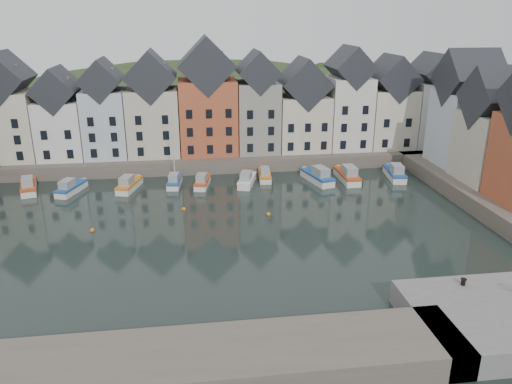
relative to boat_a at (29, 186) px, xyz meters
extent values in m
plane|color=black|center=(24.74, -17.79, -0.72)|extent=(260.00, 260.00, 0.00)
cube|color=brown|center=(24.74, 12.21, 0.28)|extent=(90.00, 16.00, 2.00)
cube|color=brown|center=(14.74, -39.79, 0.28)|extent=(50.00, 6.00, 2.00)
ellipsoid|color=#223319|center=(24.74, 38.21, -18.72)|extent=(153.60, 70.40, 64.00)
sphere|color=black|center=(10.80, 33.15, 7.98)|extent=(5.77, 5.77, 5.77)
sphere|color=black|center=(49.60, 42.96, 7.40)|extent=(5.27, 5.27, 5.27)
sphere|color=black|center=(56.56, 36.41, 7.16)|extent=(5.07, 5.07, 5.07)
sphere|color=black|center=(39.02, 37.41, 7.10)|extent=(5.01, 5.01, 5.01)
sphere|color=black|center=(-12.93, 38.82, 5.86)|extent=(3.94, 3.94, 3.94)
sphere|color=black|center=(53.07, 42.46, 7.33)|extent=(5.21, 5.21, 5.21)
sphere|color=black|center=(26.73, 40.86, 7.61)|extent=(5.45, 5.45, 5.45)
sphere|color=black|center=(62.54, 30.53, 6.49)|extent=(4.49, 4.49, 4.49)
cube|color=beige|center=(-4.43, 10.21, 6.32)|extent=(7.67, 8.00, 10.07)
cube|color=black|center=(-4.43, 10.21, 13.25)|extent=(7.67, 8.16, 7.67)
cube|color=silver|center=(2.84, 10.21, 5.59)|extent=(6.56, 8.00, 8.61)
cube|color=black|center=(2.84, 10.21, 11.52)|extent=(6.56, 8.16, 6.56)
cube|color=silver|center=(9.37, 10.21, 6.29)|extent=(6.20, 8.00, 10.02)
cube|color=black|center=(9.37, 10.21, 12.83)|extent=(6.20, 8.16, 6.20)
cube|color=#BFB5A2|center=(16.47, 10.21, 6.32)|extent=(7.70, 8.00, 10.08)
cube|color=black|center=(16.47, 10.21, 13.27)|extent=(7.70, 8.16, 7.70)
cube|color=#AC4F31|center=(24.81, 10.21, 6.92)|extent=(8.69, 8.00, 11.28)
cube|color=black|center=(24.81, 10.21, 14.71)|extent=(8.69, 8.16, 8.69)
cube|color=gray|center=(32.52, 10.21, 6.67)|extent=(6.43, 8.00, 10.78)
cube|color=black|center=(32.52, 10.21, 13.65)|extent=(6.43, 8.16, 6.43)
cube|color=beige|center=(39.82, 10.21, 5.56)|extent=(7.88, 8.00, 8.56)
cube|color=black|center=(39.82, 10.21, 11.79)|extent=(7.88, 8.16, 7.88)
cube|color=silver|center=(47.16, 10.21, 6.92)|extent=(6.50, 8.00, 11.27)
cube|color=black|center=(47.16, 10.21, 14.16)|extent=(6.50, 8.16, 6.50)
cube|color=beige|center=(54.17, 10.21, 5.94)|extent=(7.23, 8.00, 9.32)
cube|color=black|center=(54.17, 10.21, 12.39)|extent=(7.23, 8.16, 7.23)
cube|color=silver|center=(61.03, 10.21, 6.44)|extent=(6.18, 8.00, 10.32)
cube|color=black|center=(61.03, 10.21, 13.13)|extent=(6.18, 8.16, 6.18)
cube|color=silver|center=(60.74, -1.52, 6.47)|extent=(7.47, 8.00, 10.38)
cube|color=black|center=(60.74, -1.52, 13.64)|extent=(7.62, 8.00, 8.00)
cube|color=#BFB5A2|center=(60.74, -9.53, 5.72)|extent=(8.14, 8.00, 8.89)
cube|color=black|center=(60.74, -9.53, 12.15)|extent=(8.30, 8.00, 8.00)
sphere|color=#CB6E17|center=(20.74, -9.79, -0.57)|extent=(0.50, 0.50, 0.50)
sphere|color=#CB6E17|center=(30.74, -12.79, -0.57)|extent=(0.50, 0.50, 0.50)
sphere|color=#CB6E17|center=(10.74, -14.79, -0.57)|extent=(0.50, 0.50, 0.50)
cube|color=silver|center=(-0.05, 0.19, -0.36)|extent=(3.34, 6.43, 1.13)
cube|color=#B14219|center=(-0.05, 0.19, 0.26)|extent=(3.47, 6.58, 0.26)
cube|color=gray|center=(0.18, -0.70, 0.87)|extent=(2.01, 2.75, 1.23)
cube|color=silver|center=(5.79, -1.12, -0.39)|extent=(3.43, 5.94, 1.04)
cube|color=#1E488C|center=(5.79, -1.12, 0.18)|extent=(3.56, 6.08, 0.24)
cube|color=gray|center=(5.52, -1.93, 0.75)|extent=(1.98, 2.58, 1.14)
cube|color=silver|center=(13.39, -0.83, -0.37)|extent=(3.22, 6.19, 1.09)
cube|color=#CB6E17|center=(13.39, -0.83, 0.22)|extent=(3.35, 6.33, 0.25)
cube|color=gray|center=(13.17, -1.69, 0.81)|extent=(1.94, 2.65, 1.19)
cube|color=silver|center=(19.49, 0.06, -0.41)|extent=(2.16, 5.47, 0.98)
cube|color=#1E488C|center=(19.49, 0.06, 0.12)|extent=(2.26, 5.58, 0.22)
cube|color=gray|center=(19.40, -0.74, 0.66)|extent=(1.46, 2.25, 1.07)
cylinder|color=silver|center=(19.55, 0.58, 4.61)|extent=(0.12, 0.12, 9.77)
cube|color=silver|center=(23.34, -0.70, -0.41)|extent=(2.59, 5.59, 0.99)
cube|color=#B14219|center=(23.34, -0.70, 0.13)|extent=(2.70, 5.71, 0.22)
cube|color=gray|center=(23.19, -1.50, 0.67)|extent=(1.63, 2.35, 1.08)
cube|color=silver|center=(29.57, -0.94, -0.38)|extent=(3.30, 6.03, 1.06)
cube|color=silver|center=(29.57, -0.94, 0.20)|extent=(3.43, 6.17, 0.24)
cube|color=gray|center=(29.33, -1.77, 0.77)|extent=(1.95, 2.60, 1.16)
cube|color=silver|center=(32.41, 1.20, -0.40)|extent=(2.12, 5.53, 0.99)
cube|color=#CB6E17|center=(32.41, 1.20, 0.14)|extent=(2.22, 5.64, 0.22)
cube|color=gray|center=(32.33, 0.40, 0.68)|extent=(1.46, 2.27, 1.08)
cube|color=silver|center=(39.65, -1.04, -0.33)|extent=(3.62, 7.00, 1.23)
cube|color=#1E488C|center=(39.65, -1.04, 0.34)|extent=(3.76, 7.16, 0.28)
cube|color=gray|center=(39.90, -2.01, 1.02)|extent=(2.18, 2.99, 1.34)
cube|color=silver|center=(44.03, -1.15, -0.32)|extent=(2.06, 6.82, 1.25)
cube|color=#B14219|center=(44.03, -1.15, 0.36)|extent=(2.17, 6.96, 0.28)
cube|color=gray|center=(44.03, -2.17, 1.04)|extent=(1.60, 2.73, 1.36)
cube|color=silver|center=(51.31, -0.90, -0.34)|extent=(2.85, 6.65, 1.18)
cube|color=#1E488C|center=(51.31, -0.90, 0.30)|extent=(2.97, 6.80, 0.27)
cube|color=gray|center=(51.17, -1.86, 0.95)|extent=(1.86, 2.77, 1.29)
cylinder|color=black|center=(43.18, -34.29, 1.53)|extent=(0.36, 0.36, 0.50)
cylinder|color=black|center=(43.18, -34.29, 1.80)|extent=(0.48, 0.48, 0.08)
camera|label=1|loc=(21.88, -67.07, 21.84)|focal=35.00mm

